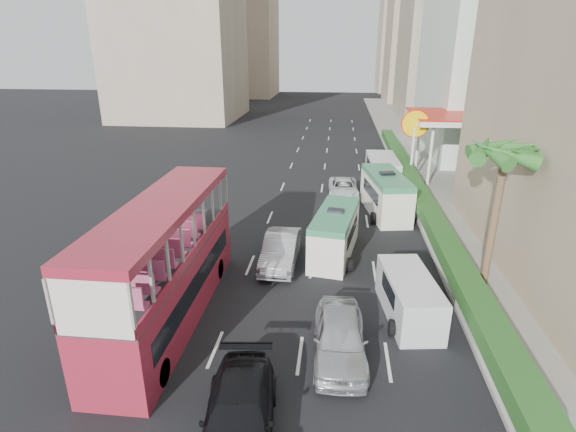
# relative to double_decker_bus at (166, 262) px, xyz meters

# --- Properties ---
(ground_plane) EXTENTS (200.00, 200.00, 0.00)m
(ground_plane) POSITION_rel_double_decker_bus_xyz_m (6.00, 0.00, -2.53)
(ground_plane) COLOR black
(ground_plane) RESTS_ON ground
(double_decker_bus) EXTENTS (2.50, 11.00, 5.06)m
(double_decker_bus) POSITION_rel_double_decker_bus_xyz_m (0.00, 0.00, 0.00)
(double_decker_bus) COLOR maroon
(double_decker_bus) RESTS_ON ground
(car_silver_lane_a) EXTENTS (1.76, 4.84, 1.58)m
(car_silver_lane_a) POSITION_rel_double_decker_bus_xyz_m (3.97, 5.34, -2.53)
(car_silver_lane_a) COLOR silver
(car_silver_lane_a) RESTS_ON ground
(car_silver_lane_b) EXTENTS (2.06, 4.79, 1.61)m
(car_silver_lane_b) POSITION_rel_double_decker_bus_xyz_m (7.04, -1.85, -2.53)
(car_silver_lane_b) COLOR silver
(car_silver_lane_b) RESTS_ON ground
(van_asset) EXTENTS (2.31, 4.74, 1.30)m
(van_asset) POSITION_rel_double_decker_bus_xyz_m (7.27, 17.06, -2.53)
(van_asset) COLOR silver
(van_asset) RESTS_ON ground
(minibus_near) EXTENTS (2.74, 5.82, 2.48)m
(minibus_near) POSITION_rel_double_decker_bus_xyz_m (6.73, 6.77, -1.29)
(minibus_near) COLOR silver
(minibus_near) RESTS_ON ground
(minibus_far) EXTENTS (3.06, 6.44, 2.74)m
(minibus_far) POSITION_rel_double_decker_bus_xyz_m (10.05, 13.66, -1.16)
(minibus_far) COLOR silver
(minibus_far) RESTS_ON ground
(panel_van_near) EXTENTS (2.39, 4.70, 1.80)m
(panel_van_near) POSITION_rel_double_decker_bus_xyz_m (9.90, 1.11, -1.63)
(panel_van_near) COLOR silver
(panel_van_near) RESTS_ON ground
(panel_van_far) EXTENTS (2.45, 5.71, 2.26)m
(panel_van_far) POSITION_rel_double_decker_bus_xyz_m (10.42, 20.69, -1.40)
(panel_van_far) COLOR silver
(panel_van_far) RESTS_ON ground
(sidewalk) EXTENTS (6.00, 120.00, 0.18)m
(sidewalk) POSITION_rel_double_decker_bus_xyz_m (15.00, 25.00, -2.44)
(sidewalk) COLOR #99968C
(sidewalk) RESTS_ON ground
(kerb_wall) EXTENTS (0.30, 44.00, 1.00)m
(kerb_wall) POSITION_rel_double_decker_bus_xyz_m (12.20, 14.00, -1.85)
(kerb_wall) COLOR silver
(kerb_wall) RESTS_ON sidewalk
(hedge) EXTENTS (1.10, 44.00, 0.70)m
(hedge) POSITION_rel_double_decker_bus_xyz_m (12.20, 14.00, -1.00)
(hedge) COLOR #2D6626
(hedge) RESTS_ON kerb_wall
(palm_tree) EXTENTS (0.36, 0.36, 6.40)m
(palm_tree) POSITION_rel_double_decker_bus_xyz_m (13.80, 4.00, 0.85)
(palm_tree) COLOR brown
(palm_tree) RESTS_ON sidewalk
(shell_station) EXTENTS (6.50, 8.00, 5.50)m
(shell_station) POSITION_rel_double_decker_bus_xyz_m (16.00, 23.00, 0.22)
(shell_station) COLOR silver
(shell_station) RESTS_ON ground
(tower_far_b) EXTENTS (14.00, 14.00, 40.00)m
(tower_far_b) POSITION_rel_double_decker_bus_xyz_m (23.00, 104.00, 17.47)
(tower_far_b) COLOR tan
(tower_far_b) RESTS_ON ground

